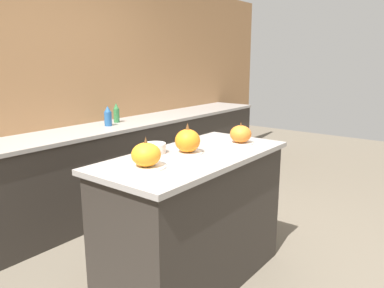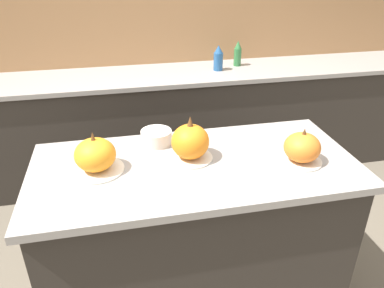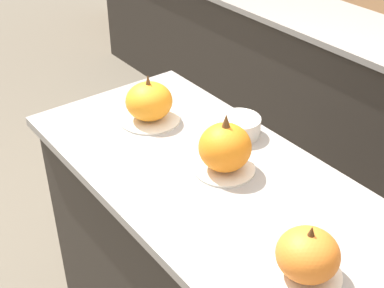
{
  "view_description": "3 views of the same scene",
  "coord_description": "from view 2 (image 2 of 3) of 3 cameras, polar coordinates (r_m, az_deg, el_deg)",
  "views": [
    {
      "loc": [
        -1.95,
        -1.49,
        1.59
      ],
      "look_at": [
        -0.0,
        0.02,
        1.02
      ],
      "focal_mm": 35.0,
      "sensor_mm": 36.0,
      "label": 1
    },
    {
      "loc": [
        -0.32,
        -1.41,
        1.82
      ],
      "look_at": [
        -0.01,
        0.02,
        1.05
      ],
      "focal_mm": 35.0,
      "sensor_mm": 36.0,
      "label": 2
    },
    {
      "loc": [
        1.06,
        -0.89,
        1.99
      ],
      "look_at": [
        -0.08,
        -0.04,
        1.06
      ],
      "focal_mm": 50.0,
      "sensor_mm": 36.0,
      "label": 3
    }
  ],
  "objects": [
    {
      "name": "back_counter",
      "position": [
        3.25,
        -5.35,
        2.9
      ],
      "size": [
        6.0,
        0.6,
        0.91
      ],
      "color": "#2D2823",
      "rests_on": "ground_plane"
    },
    {
      "name": "mixing_bowl",
      "position": [
        1.84,
        -5.45,
        1.06
      ],
      "size": [
        0.15,
        0.15,
        0.07
      ],
      "color": "beige",
      "rests_on": "kitchen_island"
    },
    {
      "name": "pumpkin_cake_center",
      "position": [
        1.68,
        -0.27,
        0.22
      ],
      "size": [
        0.21,
        0.21,
        0.21
      ],
      "color": "silver",
      "rests_on": "kitchen_island"
    },
    {
      "name": "pumpkin_cake_left",
      "position": [
        1.64,
        -14.51,
        -1.78
      ],
      "size": [
        0.23,
        0.23,
        0.19
      ],
      "color": "silver",
      "rests_on": "kitchen_island"
    },
    {
      "name": "kitchen_island",
      "position": [
        1.96,
        0.47,
        -15.02
      ],
      "size": [
        1.46,
        0.68,
        0.96
      ],
      "color": "#2D2823",
      "rests_on": "ground_plane"
    },
    {
      "name": "pumpkin_cake_right",
      "position": [
        1.73,
        16.42,
        -0.64
      ],
      "size": [
        0.19,
        0.19,
        0.17
      ],
      "color": "silver",
      "rests_on": "kitchen_island"
    },
    {
      "name": "bottle_tall",
      "position": [
        3.3,
        6.97,
        13.47
      ],
      "size": [
        0.06,
        0.06,
        0.21
      ],
      "color": "#2D6B38",
      "rests_on": "back_counter"
    },
    {
      "name": "bottle_short",
      "position": [
        3.15,
        4.03,
        12.89
      ],
      "size": [
        0.08,
        0.08,
        0.21
      ],
      "color": "#235184",
      "rests_on": "back_counter"
    },
    {
      "name": "wall_back",
      "position": [
        3.33,
        -6.73,
        17.81
      ],
      "size": [
        8.0,
        0.06,
        2.5
      ],
      "color": "#9E7047",
      "rests_on": "ground_plane"
    }
  ]
}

